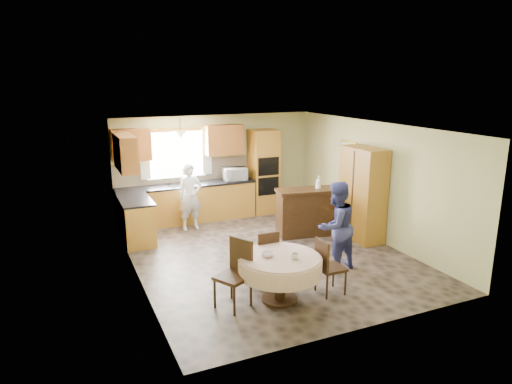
{
  "coord_description": "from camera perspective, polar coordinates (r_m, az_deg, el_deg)",
  "views": [
    {
      "loc": [
        -3.61,
        -7.58,
        3.38
      ],
      "look_at": [
        -0.11,
        0.3,
        1.21
      ],
      "focal_mm": 32.0,
      "sensor_mm": 36.0,
      "label": 1
    }
  ],
  "objects": [
    {
      "name": "person_dining",
      "position": [
        8.22,
        9.94,
        -4.27
      ],
      "size": [
        0.91,
        0.78,
        1.63
      ],
      "primitive_type": "imported",
      "rotation": [
        0.0,
        0.0,
        3.37
      ],
      "color": "navy",
      "rests_on": "floor"
    },
    {
      "name": "ceiling",
      "position": [
        8.44,
        1.53,
        8.15
      ],
      "size": [
        5.0,
        6.0,
        0.01
      ],
      "primitive_type": "cube",
      "color": "white",
      "rests_on": "wall_back"
    },
    {
      "name": "wall_cab_left",
      "position": [
        10.63,
        -15.34,
        5.7
      ],
      "size": [
        0.85,
        0.33,
        0.72
      ],
      "primitive_type": "cube",
      "color": "#B9702E",
      "rests_on": "wall_back"
    },
    {
      "name": "chair_back",
      "position": [
        7.7,
        1.25,
        -7.76
      ],
      "size": [
        0.4,
        0.4,
        0.92
      ],
      "rotation": [
        0.0,
        0.0,
        3.13
      ],
      "color": "#3D2510",
      "rests_on": "floor"
    },
    {
      "name": "sideboard",
      "position": [
        10.06,
        6.43,
        -2.68
      ],
      "size": [
        1.43,
        0.79,
        0.97
      ],
      "primitive_type": "cube",
      "rotation": [
        0.0,
        0.0,
        -0.18
      ],
      "color": "#3D2510",
      "rests_on": "floor"
    },
    {
      "name": "oven_tower",
      "position": [
        11.55,
        0.91,
        2.56
      ],
      "size": [
        0.66,
        0.62,
        2.12
      ],
      "primitive_type": "cube",
      "color": "gold",
      "rests_on": "floor"
    },
    {
      "name": "chair_left",
      "position": [
        6.95,
        -2.48,
        -9.68
      ],
      "size": [
        0.61,
        0.61,
        1.04
      ],
      "rotation": [
        0.0,
        0.0,
        -1.07
      ],
      "color": "#3D2510",
      "rests_on": "floor"
    },
    {
      "name": "bottle_sideboard",
      "position": [
        10.02,
        7.81,
        1.07
      ],
      "size": [
        0.13,
        0.13,
        0.33
      ],
      "primitive_type": "imported",
      "rotation": [
        0.0,
        0.0,
        -0.02
      ],
      "color": "silver",
      "rests_on": "sideboard"
    },
    {
      "name": "oven_lower",
      "position": [
        11.34,
        1.58,
        0.73
      ],
      "size": [
        0.56,
        0.01,
        0.45
      ],
      "primitive_type": "cube",
      "color": "black",
      "rests_on": "oven_tower"
    },
    {
      "name": "dining_table",
      "position": [
        7.09,
        3.01,
        -9.24
      ],
      "size": [
        1.29,
        1.29,
        0.73
      ],
      "color": "#3D2510",
      "rests_on": "floor"
    },
    {
      "name": "wall_back",
      "position": [
        11.38,
        -5.01,
        3.3
      ],
      "size": [
        5.0,
        0.02,
        2.5
      ],
      "primitive_type": "cube",
      "color": "tan",
      "rests_on": "floor"
    },
    {
      "name": "floor",
      "position": [
        9.05,
        1.43,
        -7.79
      ],
      "size": [
        5.0,
        6.0,
        0.01
      ],
      "primitive_type": "cube",
      "color": "brown",
      "rests_on": "ground"
    },
    {
      "name": "wall_front",
      "position": [
        6.21,
        13.49,
        -6.35
      ],
      "size": [
        5.0,
        0.02,
        2.5
      ],
      "primitive_type": "cube",
      "color": "tan",
      "rests_on": "floor"
    },
    {
      "name": "curtain_right",
      "position": [
        11.17,
        -6.16,
        5.15
      ],
      "size": [
        0.22,
        0.02,
        1.15
      ],
      "primitive_type": "cube",
      "color": "white",
      "rests_on": "wall_back"
    },
    {
      "name": "pendant",
      "position": [
        10.49,
        -9.42,
        7.05
      ],
      "size": [
        0.36,
        0.36,
        0.18
      ],
      "primitive_type": "cone",
      "rotation": [
        3.14,
        0.0,
        0.0
      ],
      "color": "beige",
      "rests_on": "ceiling"
    },
    {
      "name": "wall_cab_side",
      "position": [
        9.58,
        -16.06,
        4.76
      ],
      "size": [
        0.33,
        1.2,
        0.72
      ],
      "primitive_type": "cube",
      "color": "#B9702E",
      "rests_on": "wall_left"
    },
    {
      "name": "framed_picture",
      "position": [
        10.59,
        11.46,
        5.0
      ],
      "size": [
        0.06,
        0.57,
        0.47
      ],
      "color": "gold",
      "rests_on": "wall_right"
    },
    {
      "name": "bowl_sideboard",
      "position": [
        9.77,
        4.91,
        -0.04
      ],
      "size": [
        0.27,
        0.27,
        0.05
      ],
      "primitive_type": "imported",
      "rotation": [
        0.0,
        0.0,
        -0.35
      ],
      "color": "#B2B2B2",
      "rests_on": "sideboard"
    },
    {
      "name": "oven_upper",
      "position": [
        11.24,
        1.59,
        3.21
      ],
      "size": [
        0.56,
        0.01,
        0.45
      ],
      "primitive_type": "cube",
      "color": "black",
      "rests_on": "oven_tower"
    },
    {
      "name": "space_heater",
      "position": [
        10.16,
        12.37,
        -3.96
      ],
      "size": [
        0.48,
        0.4,
        0.56
      ],
      "primitive_type": "cube",
      "rotation": [
        0.0,
        0.0,
        -0.31
      ],
      "color": "black",
      "rests_on": "floor"
    },
    {
      "name": "base_cab_left",
      "position": [
        9.93,
        -14.71,
        -3.56
      ],
      "size": [
        0.6,
        1.2,
        0.88
      ],
      "primitive_type": "cube",
      "color": "gold",
      "rests_on": "floor"
    },
    {
      "name": "chair_right",
      "position": [
        7.4,
        8.87,
        -8.88
      ],
      "size": [
        0.4,
        0.4,
        0.92
      ],
      "rotation": [
        0.0,
        0.0,
        1.57
      ],
      "color": "#3D2510",
      "rests_on": "floor"
    },
    {
      "name": "microwave",
      "position": [
        11.21,
        -2.65,
        2.27
      ],
      "size": [
        0.59,
        0.43,
        0.31
      ],
      "primitive_type": "imported",
      "rotation": [
        0.0,
        0.0,
        -0.09
      ],
      "color": "silver",
      "rests_on": "counter_back"
    },
    {
      "name": "wall_left",
      "position": [
        7.95,
        -15.04,
        -1.9
      ],
      "size": [
        0.02,
        6.0,
        2.5
      ],
      "primitive_type": "cube",
      "color": "tan",
      "rests_on": "floor"
    },
    {
      "name": "window",
      "position": [
        11.02,
        -9.95,
        4.64
      ],
      "size": [
        1.4,
        0.03,
        1.1
      ],
      "primitive_type": "cube",
      "color": "white",
      "rests_on": "wall_back"
    },
    {
      "name": "counter_back",
      "position": [
        10.93,
        -8.67,
        0.86
      ],
      "size": [
        3.3,
        0.64,
        0.04
      ],
      "primitive_type": "cube",
      "color": "black",
      "rests_on": "base_cab_back"
    },
    {
      "name": "backsplash",
      "position": [
        11.14,
        -9.13,
        2.58
      ],
      "size": [
        3.3,
        0.02,
        0.55
      ],
      "primitive_type": "cube",
      "color": "#CEB691",
      "rests_on": "wall_back"
    },
    {
      "name": "person_sink",
      "position": [
        10.42,
        -8.23,
        -0.61
      ],
      "size": [
        0.57,
        0.38,
        1.51
      ],
      "primitive_type": "imported",
      "rotation": [
        0.0,
        0.0,
        0.04
      ],
      "color": "silver",
      "rests_on": "floor"
    },
    {
      "name": "cup_table",
      "position": [
        6.92,
        4.87,
        -8.01
      ],
      "size": [
        0.12,
        0.12,
        0.09
      ],
      "primitive_type": "imported",
      "rotation": [
        0.0,
        0.0,
        0.04
      ],
      "color": "#B2B2B2",
      "rests_on": "dining_table"
    },
    {
      "name": "curtain_left",
      "position": [
        10.81,
        -13.76,
        4.53
      ],
      "size": [
        0.22,
        0.02,
        1.15
      ],
      "primitive_type": "cube",
      "color": "white",
      "rests_on": "wall_back"
    },
    {
      "name": "cupboard",
      "position": [
        9.87,
        13.16,
        -0.26
      ],
      "size": [
        0.52,
        1.04,
        1.98
      ],
      "primitive_type": "cube",
      "color": "gold",
      "rests_on": "floor"
    },
    {
      "name": "wall_cab_right",
      "position": [
        11.17,
        -4.08,
        6.55
      ],
      "size": [
        0.9,
        0.33,
        0.72
      ],
      "primitive_type": "cube",
      "color": "#B9702E",
      "rests_on": "wall_back"
    },
    {
      "name": "wall_right",
      "position": [
        9.97,
        14.59,
        1.34
      ],
      "size": [
        0.02,
        6.0,
        2.5
      ],
      "primitive_type": "cube",
      "color": "tan",
      "rests_on": "floor"
    },
    {
      "name": "bowl_table",
      "position": [
        7.0,
        1.44,
        -7.83
      ],
      "size": [
        0.21,
        0.21,
        0.06
      ],
      "primitive_type": "imported",
      "rotation": [
        0.0,
        0.0,
        0.08
      ],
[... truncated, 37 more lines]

